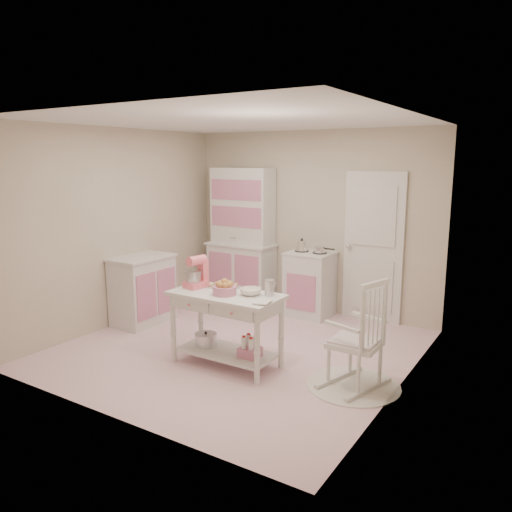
{
  "coord_description": "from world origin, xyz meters",
  "views": [
    {
      "loc": [
        3.14,
        -4.6,
        2.18
      ],
      "look_at": [
        0.22,
        0.05,
        1.13
      ],
      "focal_mm": 35.0,
      "sensor_mm": 36.0,
      "label": 1
    }
  ],
  "objects": [
    {
      "name": "work_table",
      "position": [
        0.15,
        -0.45,
        0.4
      ],
      "size": [
        1.2,
        0.6,
        0.8
      ],
      "primitive_type": "cube",
      "color": "silver",
      "rests_on": "ground"
    },
    {
      "name": "mixing_bowl",
      "position": [
        0.41,
        -0.37,
        0.84
      ],
      "size": [
        0.22,
        0.22,
        0.07
      ],
      "primitive_type": "imported",
      "color": "white",
      "rests_on": "work_table"
    },
    {
      "name": "lace_rug",
      "position": [
        1.52,
        -0.22,
        0.01
      ],
      "size": [
        0.92,
        0.92,
        0.01
      ],
      "primitive_type": "cylinder",
      "color": "white",
      "rests_on": "ground"
    },
    {
      "name": "room_shell",
      "position": [
        0.0,
        0.0,
        1.65
      ],
      "size": [
        3.84,
        3.84,
        2.62
      ],
      "color": "pink",
      "rests_on": "ground"
    },
    {
      "name": "door",
      "position": [
        0.95,
        1.87,
        1.02
      ],
      "size": [
        0.82,
        0.05,
        2.04
      ],
      "primitive_type": "cube",
      "color": "silver",
      "rests_on": "ground"
    },
    {
      "name": "cookie_tray",
      "position": [
        0.0,
        -0.27,
        0.81
      ],
      "size": [
        0.34,
        0.24,
        0.02
      ],
      "primitive_type": "cube",
      "color": "silver",
      "rests_on": "work_table"
    },
    {
      "name": "recipe_book",
      "position": [
        0.6,
        -0.57,
        0.81
      ],
      "size": [
        0.18,
        0.22,
        0.02
      ],
      "primitive_type": "imported",
      "rotation": [
        0.0,
        0.0,
        0.18
      ],
      "color": "white",
      "rests_on": "work_table"
    },
    {
      "name": "hutch",
      "position": [
        -1.06,
        1.66,
        1.04
      ],
      "size": [
        1.06,
        0.5,
        2.08
      ],
      "primitive_type": "cube",
      "color": "silver",
      "rests_on": "ground"
    },
    {
      "name": "base_cabinet",
      "position": [
        -1.63,
        0.11,
        0.46
      ],
      "size": [
        0.54,
        0.84,
        0.92
      ],
      "primitive_type": "cube",
      "color": "silver",
      "rests_on": "ground"
    },
    {
      "name": "stove",
      "position": [
        0.14,
        1.61,
        0.46
      ],
      "size": [
        0.62,
        0.57,
        0.92
      ],
      "primitive_type": "cube",
      "color": "silver",
      "rests_on": "ground"
    },
    {
      "name": "rocking_chair",
      "position": [
        1.52,
        -0.22,
        0.55
      ],
      "size": [
        0.66,
        0.83,
        1.1
      ],
      "primitive_type": "cube",
      "rotation": [
        0.0,
        0.0,
        -0.29
      ],
      "color": "silver",
      "rests_on": "ground"
    },
    {
      "name": "bread_basket",
      "position": [
        0.17,
        -0.5,
        0.85
      ],
      "size": [
        0.25,
        0.25,
        0.09
      ],
      "primitive_type": "cylinder",
      "color": "#C77295",
      "rests_on": "work_table"
    },
    {
      "name": "stand_mixer",
      "position": [
        -0.27,
        -0.43,
        0.97
      ],
      "size": [
        0.24,
        0.31,
        0.34
      ],
      "primitive_type": "cube",
      "rotation": [
        0.0,
        0.0,
        -0.17
      ],
      "color": "#FD6A7C",
      "rests_on": "work_table"
    },
    {
      "name": "metal_pitcher",
      "position": [
        0.59,
        -0.29,
        0.89
      ],
      "size": [
        0.1,
        0.1,
        0.17
      ],
      "primitive_type": "cylinder",
      "color": "silver",
      "rests_on": "work_table"
    }
  ]
}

